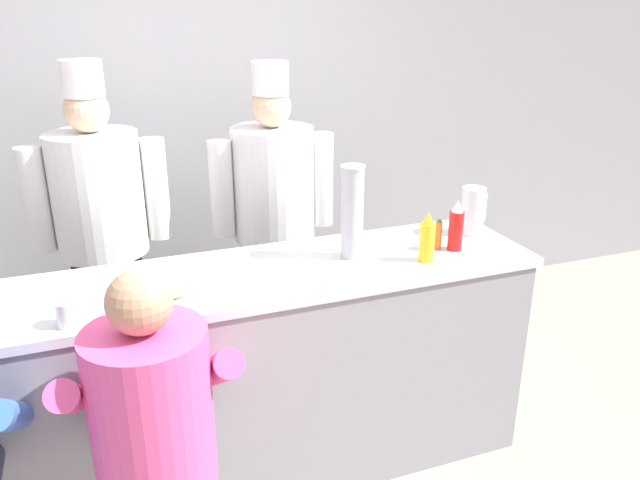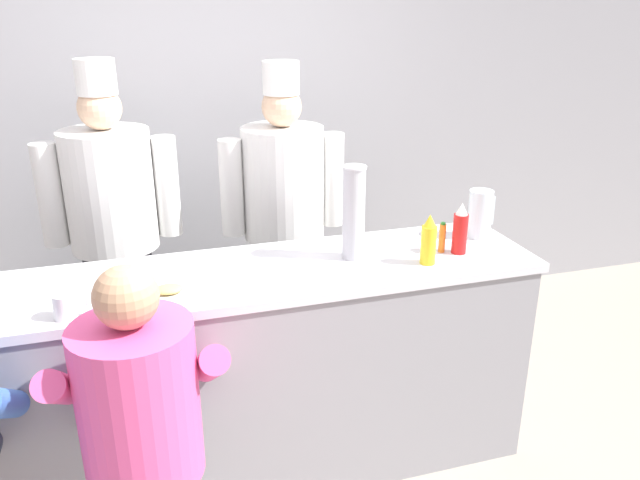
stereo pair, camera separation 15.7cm
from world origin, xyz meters
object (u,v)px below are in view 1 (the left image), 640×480
(mustard_bottle_yellow, at_px, (427,239))
(cook_in_whites_far, at_px, (274,210))
(diner_seated_pink, at_px, (152,414))
(coffee_mug_white, at_px, (69,313))
(ketchup_bottle_red, at_px, (456,227))
(cook_in_whites_near, at_px, (101,223))
(hot_sauce_bottle_orange, at_px, (438,235))
(water_pitcher_clear, at_px, (473,211))
(cup_stack_steel, at_px, (352,212))
(breakfast_plate, at_px, (172,298))

(mustard_bottle_yellow, distance_m, cook_in_whites_far, 1.10)
(diner_seated_pink, bearing_deg, coffee_mug_white, 122.83)
(ketchup_bottle_red, relative_size, cook_in_whites_near, 0.13)
(ketchup_bottle_red, bearing_deg, hot_sauce_bottle_orange, 155.21)
(water_pitcher_clear, bearing_deg, cook_in_whites_far, 135.07)
(hot_sauce_bottle_orange, xyz_separation_m, cook_in_whites_near, (-1.45, 0.98, -0.09))
(diner_seated_pink, bearing_deg, cup_stack_steel, 31.25)
(diner_seated_pink, height_order, cook_in_whites_near, cook_in_whites_near)
(ketchup_bottle_red, bearing_deg, cup_stack_steel, 169.92)
(mustard_bottle_yellow, bearing_deg, cup_stack_steel, 151.75)
(cook_in_whites_far, bearing_deg, ketchup_bottle_red, -57.86)
(breakfast_plate, distance_m, cook_in_whites_near, 1.12)
(water_pitcher_clear, distance_m, cook_in_whites_near, 1.92)
(coffee_mug_white, bearing_deg, ketchup_bottle_red, 5.17)
(ketchup_bottle_red, xyz_separation_m, breakfast_plate, (-1.30, -0.08, -0.10))
(coffee_mug_white, relative_size, diner_seated_pink, 0.09)
(diner_seated_pink, xyz_separation_m, cook_in_whites_near, (-0.08, 1.51, 0.18))
(water_pitcher_clear, distance_m, cup_stack_steel, 0.69)
(ketchup_bottle_red, height_order, mustard_bottle_yellow, ketchup_bottle_red)
(cook_in_whites_near, bearing_deg, ketchup_bottle_red, -33.66)
(water_pitcher_clear, relative_size, breakfast_plate, 0.95)
(coffee_mug_white, bearing_deg, water_pitcher_clear, 9.47)
(breakfast_plate, bearing_deg, cook_in_whites_near, 101.30)
(hot_sauce_bottle_orange, bearing_deg, diner_seated_pink, -158.90)
(mustard_bottle_yellow, xyz_separation_m, cup_stack_steel, (-0.29, 0.16, 0.11))
(water_pitcher_clear, height_order, cook_in_whites_near, cook_in_whites_near)
(coffee_mug_white, xyz_separation_m, cook_in_whites_far, (1.07, 1.09, -0.08))
(breakfast_plate, distance_m, diner_seated_pink, 0.49)
(cook_in_whites_far, bearing_deg, hot_sauce_bottle_orange, -60.16)
(water_pitcher_clear, bearing_deg, diner_seated_pink, -158.13)
(water_pitcher_clear, relative_size, coffee_mug_white, 1.84)
(mustard_bottle_yellow, distance_m, cook_in_whites_near, 1.72)
(water_pitcher_clear, xyz_separation_m, breakfast_plate, (-1.49, -0.24, -0.10))
(hot_sauce_bottle_orange, xyz_separation_m, coffee_mug_white, (-1.60, -0.18, -0.02))
(ketchup_bottle_red, distance_m, mustard_bottle_yellow, 0.20)
(coffee_mug_white, relative_size, cook_in_whites_far, 0.07)
(diner_seated_pink, height_order, cook_in_whites_far, cook_in_whites_far)
(water_pitcher_clear, distance_m, diner_seated_pink, 1.79)
(mustard_bottle_yellow, xyz_separation_m, diner_seated_pink, (-1.25, -0.43, -0.30))
(water_pitcher_clear, bearing_deg, cup_stack_steel, -173.77)
(breakfast_plate, bearing_deg, ketchup_bottle_red, 3.63)
(mustard_bottle_yellow, height_order, cup_stack_steel, cup_stack_steel)
(mustard_bottle_yellow, relative_size, cup_stack_steel, 0.54)
(coffee_mug_white, bearing_deg, breakfast_plate, 10.56)
(mustard_bottle_yellow, xyz_separation_m, breakfast_plate, (-1.11, -0.01, -0.09))
(ketchup_bottle_red, height_order, cup_stack_steel, cup_stack_steel)
(hot_sauce_bottle_orange, relative_size, breakfast_plate, 0.58)
(ketchup_bottle_red, distance_m, hot_sauce_bottle_orange, 0.09)
(breakfast_plate, height_order, cook_in_whites_near, cook_in_whites_near)
(cup_stack_steel, height_order, diner_seated_pink, cup_stack_steel)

